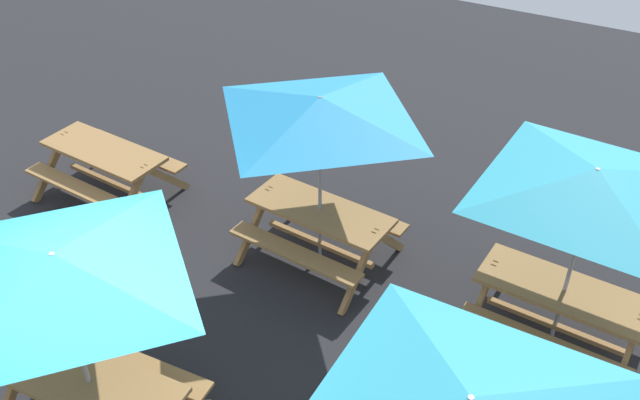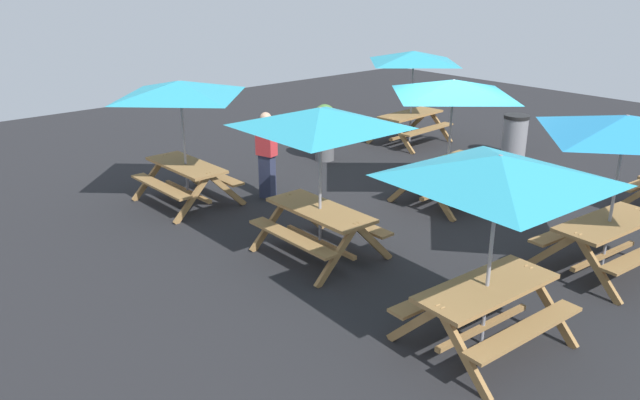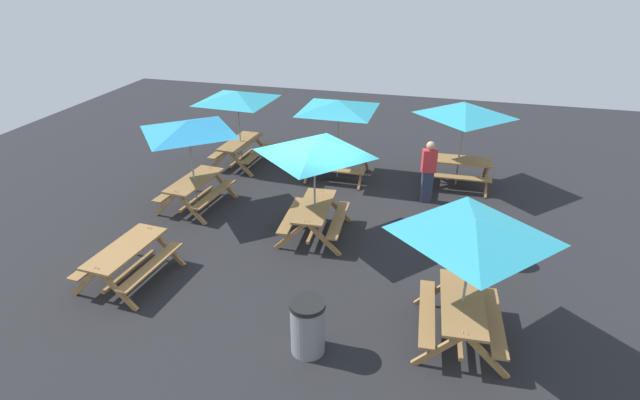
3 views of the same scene
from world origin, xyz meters
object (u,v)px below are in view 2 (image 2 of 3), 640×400
object	(u,v)px
picnic_table_1	(624,138)
potted_plant_0	(325,129)
picnic_table_0	(498,183)
trash_bin_gray	(515,135)
picnic_table_5	(413,64)
picnic_table_2	(320,129)
person_standing	(267,153)
picnic_table_6	(453,97)
picnic_table_4	(181,98)

from	to	relation	value
picnic_table_1	potted_plant_0	world-z (taller)	picnic_table_1
picnic_table_0	trash_bin_gray	size ratio (longest dim) A/B	2.88
picnic_table_5	potted_plant_0	bearing A→B (deg)	-9.57
picnic_table_2	potted_plant_0	xyz separation A→B (m)	(-3.47, -3.83, -1.25)
picnic_table_0	picnic_table_1	world-z (taller)	same
picnic_table_1	person_standing	world-z (taller)	picnic_table_1
picnic_table_1	picnic_table_5	size ratio (longest dim) A/B	1.00
picnic_table_2	picnic_table_5	xyz separation A→B (m)	(-6.11, -3.55, 0.00)
picnic_table_0	trash_bin_gray	world-z (taller)	picnic_table_0
picnic_table_1	picnic_table_6	world-z (taller)	same
picnic_table_4	person_standing	world-z (taller)	picnic_table_4
trash_bin_gray	potted_plant_0	size ratio (longest dim) A/B	0.76
potted_plant_0	picnic_table_0	bearing A→B (deg)	62.22
picnic_table_2	person_standing	size ratio (longest dim) A/B	1.69
picnic_table_6	picnic_table_4	bearing A→B (deg)	-43.19
picnic_table_5	picnic_table_0	bearing A→B (deg)	43.05
potted_plant_0	person_standing	distance (m)	2.81
picnic_table_2	person_standing	xyz separation A→B (m)	(-0.95, -2.62, -1.10)
picnic_table_4	person_standing	size ratio (longest dim) A/B	1.40
picnic_table_2	picnic_table_4	world-z (taller)	same
picnic_table_5	picnic_table_6	xyz separation A→B (m)	(2.73, 3.30, 0.00)
person_standing	picnic_table_4	bearing A→B (deg)	-136.00
picnic_table_0	person_standing	distance (m)	5.92
trash_bin_gray	picnic_table_5	bearing A→B (deg)	-68.33
person_standing	picnic_table_2	bearing A→B (deg)	-35.66
picnic_table_6	person_standing	world-z (taller)	picnic_table_6
potted_plant_0	picnic_table_2	bearing A→B (deg)	47.81
picnic_table_4	person_standing	xyz separation A→B (m)	(-1.30, 0.76, -1.10)
person_standing	picnic_table_6	bearing A→B (deg)	30.03
picnic_table_4	potted_plant_0	size ratio (longest dim) A/B	1.80
picnic_table_4	picnic_table_6	bearing A→B (deg)	49.16
picnic_table_6	potted_plant_0	distance (m)	3.79
picnic_table_4	picnic_table_6	world-z (taller)	same
picnic_table_6	potted_plant_0	xyz separation A→B (m)	(-0.09, -3.58, -1.25)
picnic_table_0	picnic_table_5	size ratio (longest dim) A/B	1.21
picnic_table_4	trash_bin_gray	xyz separation A→B (m)	(-7.42, 2.23, -1.49)
picnic_table_6	person_standing	distance (m)	3.57
picnic_table_2	picnic_table_4	xyz separation A→B (m)	(0.36, -3.38, 0.00)
picnic_table_0	trash_bin_gray	bearing A→B (deg)	-146.07
picnic_table_4	trash_bin_gray	size ratio (longest dim) A/B	2.38
trash_bin_gray	person_standing	bearing A→B (deg)	-13.49
picnic_table_0	picnic_table_2	distance (m)	3.09
trash_bin_gray	picnic_table_6	bearing A→B (deg)	13.73
picnic_table_1	potted_plant_0	xyz separation A→B (m)	(-0.69, -6.92, -1.25)
picnic_table_1	picnic_table_6	size ratio (longest dim) A/B	1.00
picnic_table_5	trash_bin_gray	distance (m)	2.98
picnic_table_4	person_standing	bearing A→B (deg)	58.86
picnic_table_5	potted_plant_0	world-z (taller)	picnic_table_5
picnic_table_6	picnic_table_5	bearing A→B (deg)	-132.92
picnic_table_0	potted_plant_0	bearing A→B (deg)	-114.22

